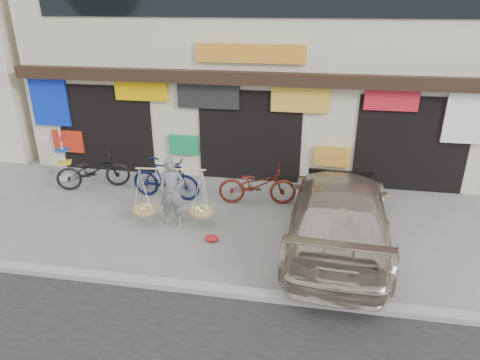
% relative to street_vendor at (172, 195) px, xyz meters
% --- Properties ---
extents(ground, '(70.00, 70.00, 0.00)m').
position_rel_street_vendor_xyz_m(ground, '(1.37, -0.38, -0.80)').
color(ground, slate).
rests_on(ground, ground).
extents(kerb, '(70.00, 0.25, 0.12)m').
position_rel_street_vendor_xyz_m(kerb, '(1.37, -2.38, -0.74)').
color(kerb, gray).
rests_on(kerb, ground).
extents(shophouse_block, '(14.00, 6.32, 7.00)m').
position_rel_street_vendor_xyz_m(shophouse_block, '(1.37, 6.04, 2.65)').
color(shophouse_block, beige).
rests_on(shophouse_block, ground).
extents(street_vendor, '(1.93, 0.71, 1.72)m').
position_rel_street_vendor_xyz_m(street_vendor, '(0.00, 0.00, 0.00)').
color(street_vendor, slate).
rests_on(street_vendor, ground).
extents(bike_0, '(2.14, 1.48, 1.06)m').
position_rel_street_vendor_xyz_m(bike_0, '(-2.95, 1.72, -0.27)').
color(bike_0, black).
rests_on(bike_0, ground).
extents(bike_1, '(1.98, 0.73, 1.17)m').
position_rel_street_vendor_xyz_m(bike_1, '(-0.67, 1.41, -0.22)').
color(bike_1, '#0E1235').
rests_on(bike_1, ground).
extents(bike_2, '(2.12, 0.98, 1.07)m').
position_rel_street_vendor_xyz_m(bike_2, '(1.82, 1.53, -0.26)').
color(bike_2, '#58170F').
rests_on(bike_2, ground).
extents(suv, '(2.41, 5.36, 1.53)m').
position_rel_street_vendor_xyz_m(suv, '(3.85, -0.18, -0.04)').
color(suv, '#B0A18E').
rests_on(suv, ground).
extents(display_rack, '(0.51, 0.51, 1.61)m').
position_rel_street_vendor_xyz_m(display_rack, '(-4.14, 2.22, -0.15)').
color(display_rack, silver).
rests_on(display_rack, ground).
extents(red_bag, '(0.31, 0.25, 0.14)m').
position_rel_street_vendor_xyz_m(red_bag, '(1.08, -0.59, -0.73)').
color(red_bag, red).
rests_on(red_bag, ground).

